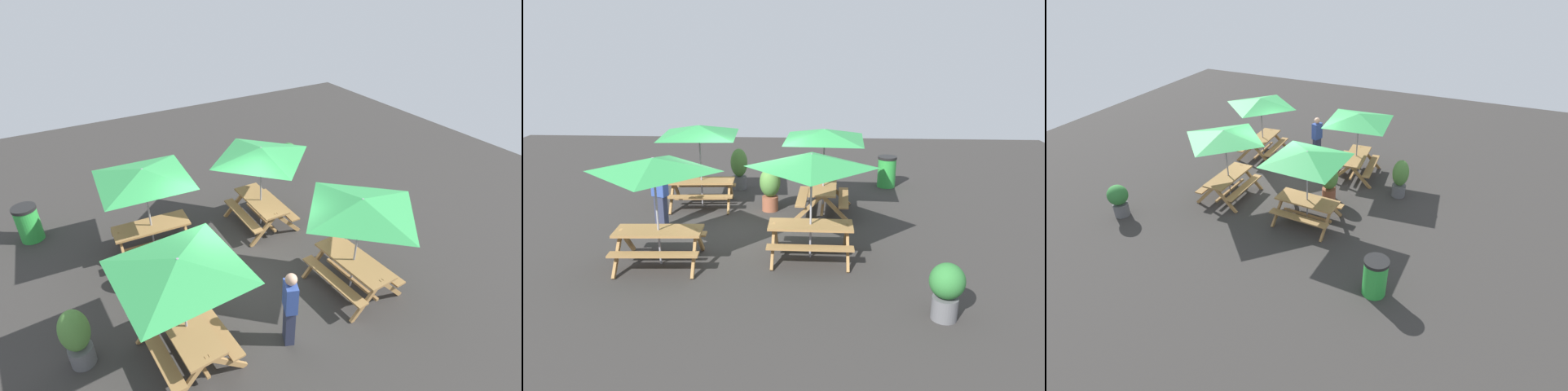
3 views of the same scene
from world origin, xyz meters
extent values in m
plane|color=#33302D|center=(0.00, 0.00, 0.00)|extent=(24.00, 24.00, 0.00)
cube|color=olive|center=(1.87, 1.48, 0.74)|extent=(0.80, 1.84, 0.05)
cube|color=olive|center=(2.42, 1.45, 0.45)|extent=(0.37, 1.81, 0.04)
cube|color=olive|center=(1.32, 1.52, 0.45)|extent=(0.37, 1.81, 0.04)
cube|color=olive|center=(2.19, 0.68, 0.37)|extent=(0.80, 0.11, 0.81)
cube|color=olive|center=(1.46, 0.73, 0.37)|extent=(0.80, 0.11, 0.81)
cube|color=olive|center=(2.28, 2.24, 0.37)|extent=(0.80, 0.11, 0.81)
cube|color=olive|center=(1.55, 2.28, 0.37)|extent=(0.80, 0.11, 0.81)
cube|color=olive|center=(1.87, 1.48, 0.22)|extent=(0.16, 1.56, 0.06)
cylinder|color=gray|center=(1.87, 1.48, 1.15)|extent=(0.04, 0.04, 2.30)
pyramid|color=green|center=(1.87, 1.48, 2.16)|extent=(2.82, 2.82, 0.28)
cube|color=olive|center=(1.54, -1.42, 0.74)|extent=(1.81, 0.72, 0.05)
cube|color=olive|center=(1.53, -1.97, 0.45)|extent=(1.80, 0.28, 0.04)
cube|color=olive|center=(1.55, -0.87, 0.45)|extent=(1.80, 0.28, 0.04)
cube|color=olive|center=(0.76, -1.77, 0.37)|extent=(0.07, 0.80, 0.81)
cube|color=olive|center=(0.76, -1.04, 0.37)|extent=(0.07, 0.80, 0.81)
cube|color=olive|center=(2.32, -1.79, 0.37)|extent=(0.07, 0.80, 0.81)
cube|color=olive|center=(2.32, -1.06, 0.37)|extent=(0.07, 0.80, 0.81)
cube|color=olive|center=(1.54, -1.42, 0.22)|extent=(1.56, 0.09, 0.06)
cylinder|color=gray|center=(1.54, -1.42, 1.15)|extent=(0.04, 0.04, 2.30)
pyramid|color=green|center=(1.54, -1.42, 2.16)|extent=(2.02, 2.02, 0.28)
cube|color=olive|center=(-1.50, 1.88, 0.74)|extent=(1.84, 0.82, 0.05)
cube|color=olive|center=(-1.46, 1.33, 0.45)|extent=(1.81, 0.38, 0.04)
cube|color=olive|center=(-1.54, 2.43, 0.45)|extent=(1.81, 0.38, 0.04)
cube|color=olive|center=(-2.25, 1.46, 0.37)|extent=(0.11, 0.80, 0.81)
cube|color=olive|center=(-2.30, 2.19, 0.37)|extent=(0.11, 0.80, 0.81)
cube|color=olive|center=(-0.70, 1.57, 0.37)|extent=(0.11, 0.80, 0.81)
cube|color=olive|center=(-0.75, 2.30, 0.37)|extent=(0.11, 0.80, 0.81)
cube|color=olive|center=(-1.50, 1.88, 0.22)|extent=(1.56, 0.18, 0.06)
cylinder|color=gray|center=(-1.50, 1.88, 1.15)|extent=(0.04, 0.04, 2.30)
pyramid|color=green|center=(-1.50, 1.88, 2.16)|extent=(2.82, 2.82, 0.28)
cube|color=olive|center=(-1.61, -1.92, 0.74)|extent=(1.83, 0.79, 0.05)
cube|color=olive|center=(-1.58, -2.47, 0.45)|extent=(1.81, 0.35, 0.04)
cube|color=olive|center=(-1.64, -1.37, 0.45)|extent=(1.81, 0.35, 0.04)
cube|color=olive|center=(-2.37, -2.32, 0.37)|extent=(0.10, 0.80, 0.81)
cube|color=olive|center=(-2.40, -1.59, 0.37)|extent=(0.10, 0.80, 0.81)
cube|color=olive|center=(-0.81, -2.24, 0.37)|extent=(0.10, 0.80, 0.81)
cube|color=olive|center=(-0.85, -1.51, 0.37)|extent=(0.10, 0.80, 0.81)
cube|color=olive|center=(-1.61, -1.92, 0.22)|extent=(1.56, 0.15, 0.06)
cylinder|color=gray|center=(-1.61, -1.92, 1.15)|extent=(0.04, 0.04, 2.30)
pyramid|color=green|center=(-1.61, -1.92, 2.16)|extent=(2.10, 2.10, 0.28)
cylinder|color=green|center=(3.93, 4.10, 0.45)|extent=(0.56, 0.56, 0.90)
cylinder|color=black|center=(3.93, 4.10, 0.94)|extent=(0.59, 0.59, 0.08)
cylinder|color=#59595B|center=(-0.69, 3.62, 0.20)|extent=(0.44, 0.44, 0.40)
ellipsoid|color=#4C7F38|center=(-0.69, 3.62, 0.84)|extent=(0.52, 0.52, 0.88)
cylinder|color=#59595B|center=(3.82, -3.81, 0.20)|extent=(0.44, 0.44, 0.40)
ellipsoid|color=#2D7233|center=(3.82, -3.81, 0.71)|extent=(0.59, 0.59, 0.62)
cylinder|color=#935138|center=(0.43, 1.61, 0.20)|extent=(0.44, 0.44, 0.40)
ellipsoid|color=#4C7F38|center=(0.43, 1.61, 0.81)|extent=(0.56, 0.56, 0.81)
cube|color=#2D334C|center=(-2.15, 0.12, 0.42)|extent=(0.33, 0.27, 0.85)
cube|color=#334C99|center=(-2.15, 0.12, 1.15)|extent=(0.42, 0.34, 0.60)
sphere|color=tan|center=(-2.15, 0.12, 1.56)|extent=(0.22, 0.22, 0.22)
camera|label=1|loc=(-6.49, 3.25, 6.45)|focal=28.00mm
camera|label=2|loc=(1.51, -11.56, 4.62)|focal=35.00mm
camera|label=3|loc=(10.99, 5.50, 6.95)|focal=28.00mm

